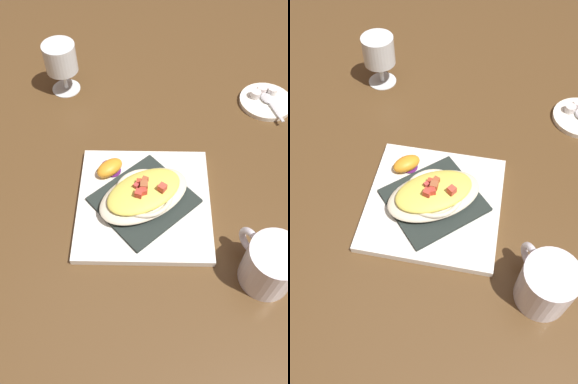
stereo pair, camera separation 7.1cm
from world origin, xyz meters
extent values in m
plane|color=brown|center=(0.00, 0.00, 0.00)|extent=(2.60, 2.60, 0.00)
cube|color=white|center=(0.00, 0.00, 0.01)|extent=(0.28, 0.28, 0.01)
cube|color=#252D2A|center=(0.00, 0.00, 0.02)|extent=(0.22, 0.22, 0.01)
ellipsoid|color=beige|center=(0.00, 0.00, 0.03)|extent=(0.21, 0.19, 0.02)
torus|color=beige|center=(0.00, 0.00, 0.04)|extent=(0.15, 0.15, 0.01)
ellipsoid|color=#E6D655|center=(0.00, 0.00, 0.05)|extent=(0.17, 0.16, 0.02)
cube|color=#D44032|center=(0.01, 0.02, 0.06)|extent=(0.01, 0.01, 0.01)
cube|color=red|center=(0.01, -0.01, 0.06)|extent=(0.01, 0.01, 0.01)
cube|color=#C74B39|center=(0.00, 0.00, 0.06)|extent=(0.01, 0.01, 0.01)
cube|color=#D64B39|center=(-0.03, 0.00, 0.06)|extent=(0.02, 0.02, 0.01)
cube|color=red|center=(0.00, 0.01, 0.06)|extent=(0.02, 0.02, 0.01)
cube|color=#C73F3C|center=(0.01, 0.00, 0.06)|extent=(0.01, 0.01, 0.01)
cube|color=#AC5B34|center=(0.00, 0.00, 0.07)|extent=(0.01, 0.01, 0.01)
cube|color=#B0502E|center=(0.00, -0.01, 0.06)|extent=(0.01, 0.01, 0.01)
ellipsoid|color=#571A5E|center=(0.08, -0.07, 0.02)|extent=(0.06, 0.06, 0.01)
ellipsoid|color=orange|center=(0.08, -0.06, 0.03)|extent=(0.06, 0.07, 0.03)
cylinder|color=white|center=(-0.22, 0.12, 0.05)|extent=(0.09, 0.09, 0.09)
torus|color=white|center=(-0.19, 0.08, 0.05)|extent=(0.04, 0.05, 0.05)
cylinder|color=#4C2D14|center=(-0.22, 0.12, 0.03)|extent=(0.08, 0.08, 0.05)
cylinder|color=white|center=(0.23, -0.31, 0.00)|extent=(0.07, 0.07, 0.00)
cylinder|color=white|center=(0.23, -0.31, 0.03)|extent=(0.01, 0.01, 0.05)
cylinder|color=white|center=(0.23, -0.31, 0.09)|extent=(0.07, 0.07, 0.06)
cylinder|color=silver|center=(0.23, -0.31, 0.07)|extent=(0.06, 0.06, 0.03)
cylinder|color=white|center=(-0.25, -0.32, 0.01)|extent=(0.12, 0.12, 0.01)
ellipsoid|color=silver|center=(-0.25, -0.32, 0.02)|extent=(0.04, 0.04, 0.01)
cube|color=silver|center=(-0.27, -0.28, 0.02)|extent=(0.03, 0.06, 0.00)
cylinder|color=white|center=(-0.26, -0.35, 0.02)|extent=(0.02, 0.02, 0.02)
cylinder|color=white|center=(-0.24, -0.35, 0.02)|extent=(0.02, 0.02, 0.02)
cylinder|color=silver|center=(-0.22, -0.33, 0.02)|extent=(0.02, 0.02, 0.02)
camera|label=1|loc=(-0.05, 0.40, 0.62)|focal=35.98mm
camera|label=2|loc=(-0.12, 0.39, 0.62)|focal=35.98mm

